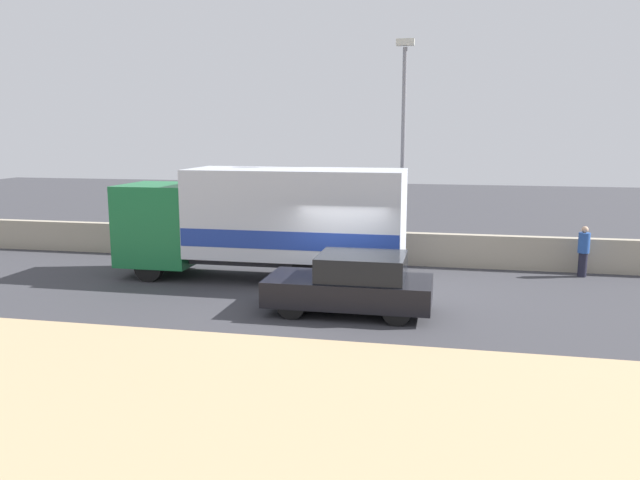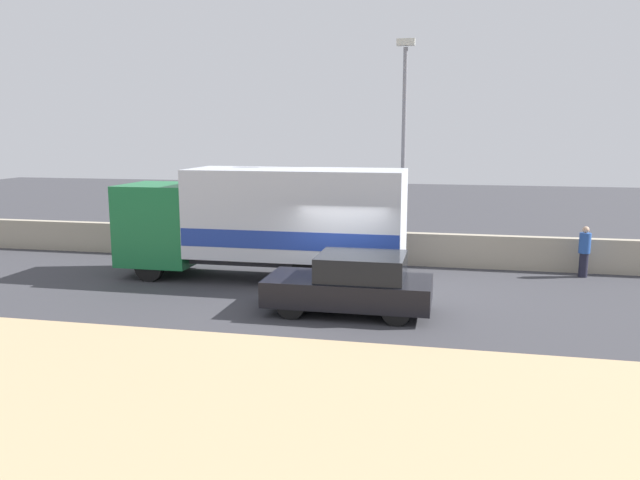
{
  "view_description": "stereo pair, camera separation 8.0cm",
  "coord_description": "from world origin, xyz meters",
  "px_view_note": "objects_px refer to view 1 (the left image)",
  "views": [
    {
      "loc": [
        2.83,
        -15.54,
        4.49
      ],
      "look_at": [
        -0.6,
        1.02,
        1.56
      ],
      "focal_mm": 35.0,
      "sensor_mm": 36.0,
      "label": 1
    },
    {
      "loc": [
        2.91,
        -15.53,
        4.49
      ],
      "look_at": [
        -0.6,
        1.02,
        1.56
      ],
      "focal_mm": 35.0,
      "sensor_mm": 36.0,
      "label": 2
    }
  ],
  "objects_px": {
    "pedestrian": "(583,251)",
    "box_truck": "(267,220)",
    "street_lamp": "(403,141)",
    "car_hatchback": "(353,284)"
  },
  "relations": [
    {
      "from": "street_lamp",
      "to": "box_truck",
      "type": "distance_m",
      "value": 5.03
    },
    {
      "from": "car_hatchback",
      "to": "pedestrian",
      "type": "height_order",
      "value": "pedestrian"
    },
    {
      "from": "box_truck",
      "to": "car_hatchback",
      "type": "xyz_separation_m",
      "value": [
        3.11,
        -3.07,
        -1.09
      ]
    },
    {
      "from": "box_truck",
      "to": "pedestrian",
      "type": "height_order",
      "value": "box_truck"
    },
    {
      "from": "street_lamp",
      "to": "car_hatchback",
      "type": "xyz_separation_m",
      "value": [
        -0.8,
        -5.14,
        -3.48
      ]
    },
    {
      "from": "box_truck",
      "to": "pedestrian",
      "type": "relative_size",
      "value": 5.46
    },
    {
      "from": "pedestrian",
      "to": "box_truck",
      "type": "bearing_deg",
      "value": -166.19
    },
    {
      "from": "street_lamp",
      "to": "pedestrian",
      "type": "distance_m",
      "value": 6.62
    },
    {
      "from": "pedestrian",
      "to": "car_hatchback",
      "type": "bearing_deg",
      "value": -140.06
    },
    {
      "from": "street_lamp",
      "to": "car_hatchback",
      "type": "bearing_deg",
      "value": -98.86
    }
  ]
}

